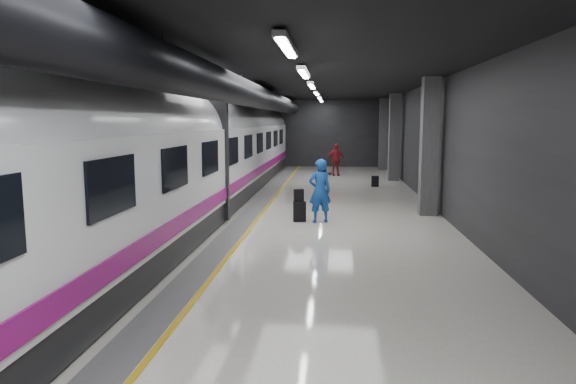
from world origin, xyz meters
name	(u,v)px	position (x,y,z in m)	size (l,w,h in m)	color
ground	(285,224)	(0.00, 0.00, 0.00)	(40.00, 40.00, 0.00)	white
platform_hall	(279,107)	(-0.29, 0.96, 3.54)	(10.02, 40.02, 4.51)	black
train	(179,155)	(-3.25, 0.00, 2.07)	(3.05, 38.00, 4.05)	black
traveler_main	(320,191)	(1.03, 0.37, 0.98)	(0.71, 0.47, 1.96)	blue
suitcase_main	(300,212)	(0.40, 0.44, 0.31)	(0.38, 0.24, 0.62)	black
shoulder_bag	(299,195)	(0.37, 0.44, 0.82)	(0.29, 0.16, 0.39)	black
traveler_far_a	(324,175)	(1.00, 7.06, 0.75)	(0.73, 0.57, 1.50)	black
traveler_far_b	(336,160)	(1.53, 14.04, 0.92)	(1.08, 0.45, 1.84)	maroon
suitcase_far	(375,181)	(3.40, 9.26, 0.26)	(0.35, 0.23, 0.51)	black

